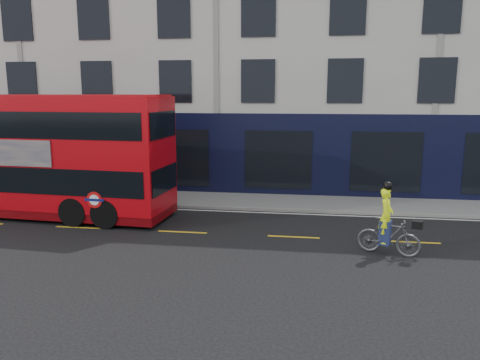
# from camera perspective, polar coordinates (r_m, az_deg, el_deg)

# --- Properties ---
(ground) EXTENTS (120.00, 120.00, 0.00)m
(ground) POSITION_cam_1_polar(r_m,az_deg,el_deg) (15.76, -8.49, -7.87)
(ground) COLOR black
(ground) RESTS_ON ground
(pavement) EXTENTS (60.00, 3.00, 0.12)m
(pavement) POSITION_cam_1_polar(r_m,az_deg,el_deg) (21.81, -3.55, -2.43)
(pavement) COLOR gray
(pavement) RESTS_ON ground
(kerb) EXTENTS (60.00, 0.12, 0.13)m
(kerb) POSITION_cam_1_polar(r_m,az_deg,el_deg) (20.38, -4.43, -3.34)
(kerb) COLOR gray
(kerb) RESTS_ON ground
(building_terrace) EXTENTS (50.00, 10.07, 15.00)m
(building_terrace) POSITION_cam_1_polar(r_m,az_deg,el_deg) (27.71, -0.87, 15.81)
(building_terrace) COLOR beige
(building_terrace) RESTS_ON ground
(road_edge_line) EXTENTS (58.00, 0.10, 0.01)m
(road_edge_line) POSITION_cam_1_polar(r_m,az_deg,el_deg) (20.11, -4.61, -3.72)
(road_edge_line) COLOR silver
(road_edge_line) RESTS_ON ground
(lane_dashes) EXTENTS (58.00, 0.12, 0.01)m
(lane_dashes) POSITION_cam_1_polar(r_m,az_deg,el_deg) (17.13, -7.03, -6.31)
(lane_dashes) COLOR gold
(lane_dashes) RESTS_ON ground
(bus) EXTENTS (12.29, 3.58, 4.89)m
(bus) POSITION_cam_1_polar(r_m,az_deg,el_deg) (20.94, -24.73, 2.89)
(bus) COLOR #B5070E
(bus) RESTS_ON ground
(cyclist) EXTENTS (2.01, 1.15, 2.31)m
(cyclist) POSITION_cam_1_polar(r_m,az_deg,el_deg) (15.21, 17.60, -5.90)
(cyclist) COLOR #4A4C4F
(cyclist) RESTS_ON ground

